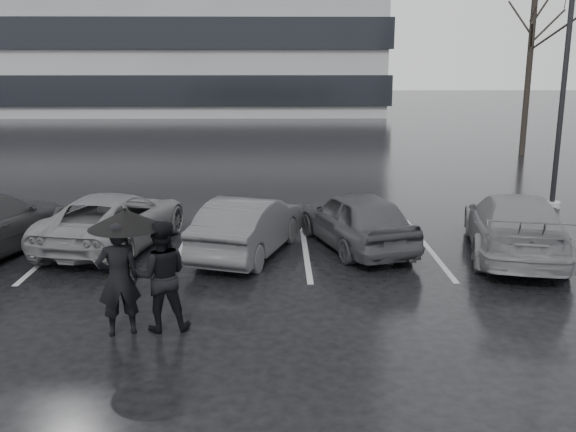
% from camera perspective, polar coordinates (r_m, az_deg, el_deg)
% --- Properties ---
extents(ground, '(160.00, 160.00, 0.00)m').
position_cam_1_polar(ground, '(12.25, -0.79, -6.12)').
color(ground, black).
rests_on(ground, ground).
extents(car_main, '(2.67, 4.19, 1.33)m').
position_cam_1_polar(car_main, '(14.52, 6.10, -0.28)').
color(car_main, black).
rests_on(car_main, ground).
extents(car_west_a, '(2.49, 4.12, 1.28)m').
position_cam_1_polar(car_west_a, '(14.00, -3.50, -0.86)').
color(car_west_a, '#2C2D2F').
rests_on(car_west_a, ground).
extents(car_west_b, '(2.98, 4.84, 1.25)m').
position_cam_1_polar(car_west_b, '(15.10, -15.17, -0.30)').
color(car_west_b, '#555558').
rests_on(car_west_b, ground).
extents(car_east, '(2.91, 5.01, 1.36)m').
position_cam_1_polar(car_east, '(14.72, 19.51, -0.74)').
color(car_east, '#555558').
rests_on(car_east, ground).
extents(pedestrian_left, '(0.76, 0.63, 1.79)m').
position_cam_1_polar(pedestrian_left, '(10.18, -14.83, -5.44)').
color(pedestrian_left, black).
rests_on(pedestrian_left, ground).
extents(pedestrian_right, '(0.95, 0.78, 1.77)m').
position_cam_1_polar(pedestrian_right, '(10.21, -11.21, -5.24)').
color(pedestrian_right, black).
rests_on(pedestrian_right, ground).
extents(umbrella, '(1.16, 1.16, 1.96)m').
position_cam_1_polar(umbrella, '(10.14, -14.24, -0.25)').
color(umbrella, black).
rests_on(umbrella, ground).
extents(lamp_post, '(0.46, 0.46, 8.40)m').
position_cam_1_polar(lamp_post, '(19.60, 23.41, 11.71)').
color(lamp_post, '#9A9A9C').
rests_on(lamp_post, ground).
extents(stall_stripes, '(19.72, 5.00, 0.00)m').
position_cam_1_polar(stall_stripes, '(14.65, -3.97, -2.80)').
color(stall_stripes, '#B1B1B4').
rests_on(stall_stripes, ground).
extents(tree_north, '(0.26, 0.26, 8.50)m').
position_cam_1_polar(tree_north, '(30.58, 20.70, 13.03)').
color(tree_north, black).
rests_on(tree_north, ground).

